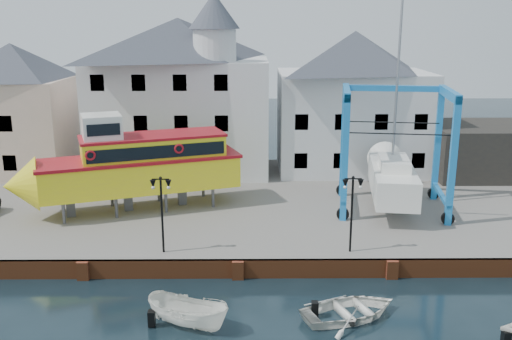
{
  "coord_description": "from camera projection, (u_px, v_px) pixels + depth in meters",
  "views": [
    {
      "loc": [
        0.71,
        -27.22,
        13.04
      ],
      "look_at": [
        1.0,
        7.0,
        4.0
      ],
      "focal_mm": 40.0,
      "sensor_mm": 36.0,
      "label": 1
    }
  ],
  "objects": [
    {
      "name": "travel_lift",
      "position": [
        391.0,
        168.0,
        37.73
      ],
      "size": [
        7.77,
        10.29,
        15.16
      ],
      "rotation": [
        0.0,
        0.0,
        -0.14
      ],
      "color": "#136CBB",
      "rests_on": "hardstanding"
    },
    {
      "name": "shed_dark",
      "position": [
        480.0,
        150.0,
        45.47
      ],
      "size": [
        8.0,
        7.0,
        4.0
      ],
      "primitive_type": "cube",
      "color": "black",
      "rests_on": "hardstanding"
    },
    {
      "name": "building_pink",
      "position": [
        16.0,
        109.0,
        45.33
      ],
      "size": [
        8.0,
        7.0,
        10.3
      ],
      "color": "beige",
      "rests_on": "hardstanding"
    },
    {
      "name": "hardstanding",
      "position": [
        241.0,
        203.0,
        40.15
      ],
      "size": [
        44.0,
        22.0,
        1.0
      ],
      "primitive_type": "cube",
      "color": "slate",
      "rests_on": "ground"
    },
    {
      "name": "motorboat_b",
      "position": [
        350.0,
        317.0,
        25.83
      ],
      "size": [
        5.37,
        4.61,
        0.94
      ],
      "primitive_type": "imported",
      "rotation": [
        0.0,
        0.0,
        1.93
      ],
      "color": "white",
      "rests_on": "ground"
    },
    {
      "name": "quay_wall",
      "position": [
        238.0,
        269.0,
        29.62
      ],
      "size": [
        44.0,
        0.47,
        1.0
      ],
      "color": "brown",
      "rests_on": "ground"
    },
    {
      "name": "tour_boat",
      "position": [
        127.0,
        165.0,
        36.47
      ],
      "size": [
        14.96,
        8.15,
        6.37
      ],
      "rotation": [
        0.0,
        0.0,
        0.34
      ],
      "color": "#59595E",
      "rests_on": "hardstanding"
    },
    {
      "name": "building_white_main",
      "position": [
        181.0,
        93.0,
        45.51
      ],
      "size": [
        14.0,
        8.3,
        14.0
      ],
      "color": "silver",
      "rests_on": "hardstanding"
    },
    {
      "name": "ground",
      "position": [
        238.0,
        279.0,
        29.65
      ],
      "size": [
        140.0,
        140.0,
        0.0
      ],
      "primitive_type": "plane",
      "color": "#15252C",
      "rests_on": "ground"
    },
    {
      "name": "building_white_right",
      "position": [
        353.0,
        101.0,
        46.4
      ],
      "size": [
        12.0,
        8.0,
        11.2
      ],
      "color": "silver",
      "rests_on": "hardstanding"
    },
    {
      "name": "lamp_post_right",
      "position": [
        352.0,
        195.0,
        29.79
      ],
      "size": [
        1.12,
        0.32,
        4.2
      ],
      "color": "black",
      "rests_on": "hardstanding"
    },
    {
      "name": "lamp_post_left",
      "position": [
        161.0,
        195.0,
        29.71
      ],
      "size": [
        1.12,
        0.32,
        4.2
      ],
      "color": "black",
      "rests_on": "hardstanding"
    },
    {
      "name": "motorboat_a",
      "position": [
        189.0,
        326.0,
        25.03
      ],
      "size": [
        4.25,
        3.09,
        1.54
      ],
      "primitive_type": "imported",
      "rotation": [
        0.0,
        0.0,
        1.12
      ],
      "color": "white",
      "rests_on": "ground"
    }
  ]
}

